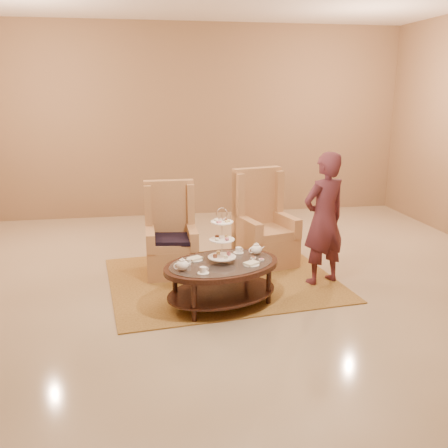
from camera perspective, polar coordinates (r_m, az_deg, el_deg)
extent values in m
plane|color=#BBA98B|center=(5.94, 0.88, -7.87)|extent=(8.00, 8.00, 0.00)
cube|color=silver|center=(5.94, 0.88, -7.87)|extent=(8.00, 8.00, 0.02)
cube|color=#947250|center=(9.45, -3.70, 11.59)|extent=(8.00, 0.04, 3.50)
cube|color=#AD8A3D|center=(6.33, -0.23, -6.33)|extent=(2.97, 2.56, 0.01)
cylinder|color=black|center=(5.15, -3.45, -8.95)|extent=(0.07, 0.07, 0.44)
cylinder|color=black|center=(5.58, 5.12, -7.07)|extent=(0.07, 0.07, 0.44)
cylinder|color=black|center=(5.56, -5.62, -7.16)|extent=(0.07, 0.07, 0.44)
cylinder|color=black|center=(5.95, 2.53, -5.57)|extent=(0.07, 0.07, 0.44)
cylinder|color=silver|center=(5.36, -0.24, -1.67)|extent=(0.01, 0.01, 0.55)
torus|color=silver|center=(5.29, -0.25, 1.16)|extent=(0.13, 0.05, 0.14)
cylinder|color=white|center=(5.42, -0.24, -3.77)|extent=(0.39, 0.39, 0.01)
cylinder|color=white|center=(5.36, -0.24, -1.79)|extent=(0.35, 0.35, 0.01)
cylinder|color=white|center=(5.31, -0.24, 0.24)|extent=(0.31, 0.31, 0.01)
cylinder|color=#BB5F6B|center=(5.45, 0.53, -3.41)|extent=(0.06, 0.06, 0.03)
cylinder|color=tan|center=(5.49, -0.66, -3.30)|extent=(0.06, 0.06, 0.03)
cylinder|color=brown|center=(5.38, -1.03, -3.68)|extent=(0.06, 0.06, 0.03)
cylinder|color=#EDE7C9|center=(5.35, 0.19, -3.79)|extent=(0.06, 0.06, 0.03)
ellipsoid|color=tan|center=(5.41, 0.31, -1.40)|extent=(0.06, 0.06, 0.03)
ellipsoid|color=brown|center=(5.41, -0.82, -1.40)|extent=(0.06, 0.06, 0.03)
ellipsoid|color=#EDE7C9|center=(5.31, -0.81, -1.73)|extent=(0.06, 0.06, 0.03)
ellipsoid|color=#BB5F6B|center=(5.31, 0.34, -1.72)|extent=(0.06, 0.06, 0.03)
cube|color=brown|center=(5.36, 0.07, 0.56)|extent=(0.06, 0.05, 0.02)
cube|color=#EDE7C9|center=(5.33, -0.88, 0.48)|extent=(0.06, 0.05, 0.02)
cube|color=#BB5F6B|center=(5.25, -0.57, 0.24)|extent=(0.06, 0.05, 0.02)
cube|color=tan|center=(5.28, 0.39, 0.32)|extent=(0.06, 0.05, 0.02)
ellipsoid|color=white|center=(5.20, -4.77, -4.71)|extent=(0.17, 0.17, 0.10)
cylinder|color=white|center=(5.19, -4.79, -4.14)|extent=(0.08, 0.08, 0.01)
sphere|color=white|center=(5.18, -4.79, -3.99)|extent=(0.03, 0.03, 0.02)
cone|color=white|center=(5.23, -3.96, -4.51)|extent=(0.08, 0.05, 0.06)
torus|color=white|center=(5.18, -5.43, -4.82)|extent=(0.07, 0.04, 0.07)
ellipsoid|color=white|center=(5.70, 3.73, -2.91)|extent=(0.17, 0.17, 0.10)
cylinder|color=white|center=(5.69, 3.74, -2.38)|extent=(0.08, 0.08, 0.01)
sphere|color=white|center=(5.68, 3.74, -2.25)|extent=(0.03, 0.03, 0.02)
cone|color=white|center=(5.74, 4.42, -2.73)|extent=(0.08, 0.05, 0.06)
torus|color=white|center=(5.67, 3.17, -3.01)|extent=(0.07, 0.04, 0.07)
cylinder|color=white|center=(5.14, -2.39, -5.60)|extent=(0.15, 0.15, 0.01)
cylinder|color=white|center=(5.12, -2.39, -5.25)|extent=(0.09, 0.09, 0.06)
torus|color=white|center=(5.14, -1.98, -5.17)|extent=(0.04, 0.02, 0.04)
cylinder|color=white|center=(5.76, 1.67, -3.29)|extent=(0.15, 0.15, 0.01)
cylinder|color=white|center=(5.75, 1.68, -2.97)|extent=(0.09, 0.09, 0.06)
torus|color=white|center=(5.77, 2.03, -2.90)|extent=(0.04, 0.02, 0.04)
cylinder|color=white|center=(5.53, -3.32, -4.08)|extent=(0.22, 0.22, 0.01)
cube|color=beige|center=(5.53, -3.32, -3.93)|extent=(0.19, 0.17, 0.02)
cylinder|color=white|center=(5.38, 3.13, -4.64)|extent=(0.22, 0.22, 0.01)
cube|color=beige|center=(5.38, 3.14, -4.48)|extent=(0.19, 0.17, 0.02)
cylinder|color=white|center=(5.38, -4.07, -4.35)|extent=(0.06, 0.06, 0.07)
cylinder|color=white|center=(5.52, 4.31, -4.09)|extent=(0.08, 0.08, 0.02)
cylinder|color=#BB5F6B|center=(5.52, 4.31, -3.98)|extent=(0.06, 0.06, 0.01)
cylinder|color=white|center=(5.58, 3.38, -3.88)|extent=(0.08, 0.08, 0.02)
cylinder|color=brown|center=(5.57, 3.38, -3.77)|extent=(0.06, 0.06, 0.01)
cylinder|color=white|center=(5.43, -5.09, -4.42)|extent=(0.08, 0.08, 0.02)
cylinder|color=#EDE7C9|center=(5.43, -5.09, -4.32)|extent=(0.06, 0.06, 0.01)
cube|color=tan|center=(6.49, -5.98, -4.12)|extent=(0.65, 0.65, 0.38)
cube|color=tan|center=(6.37, -6.01, -2.23)|extent=(0.55, 0.55, 0.09)
cube|color=tan|center=(6.62, -6.22, -0.08)|extent=(0.64, 0.13, 1.19)
cube|color=tan|center=(6.51, -8.68, 2.07)|extent=(0.09, 0.20, 0.55)
cube|color=tan|center=(6.54, -3.86, 2.26)|extent=(0.09, 0.20, 0.55)
cube|color=tan|center=(6.34, -8.43, -1.70)|extent=(0.12, 0.58, 0.24)
cube|color=tan|center=(6.37, -3.65, -1.49)|extent=(0.12, 0.58, 0.24)
cube|color=black|center=(6.32, -6.01, -1.75)|extent=(0.57, 0.53, 0.05)
cube|color=tan|center=(6.84, 4.75, -2.92)|extent=(0.84, 0.84, 0.42)
cube|color=tan|center=(6.73, 5.00, -0.94)|extent=(0.72, 0.72, 0.10)
cube|color=tan|center=(6.97, 3.71, 1.18)|extent=(0.71, 0.30, 1.29)
cube|color=tan|center=(6.74, 1.65, 3.32)|extent=(0.15, 0.24, 0.60)
cube|color=tan|center=(7.01, 6.07, 3.70)|extent=(0.15, 0.24, 0.60)
cube|color=tan|center=(6.58, 2.81, -0.55)|extent=(0.27, 0.64, 0.26)
cube|color=tan|center=(6.84, 7.14, -0.03)|extent=(0.27, 0.64, 0.26)
imported|color=#52232C|center=(6.11, 11.36, 0.53)|extent=(0.69, 0.56, 1.63)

